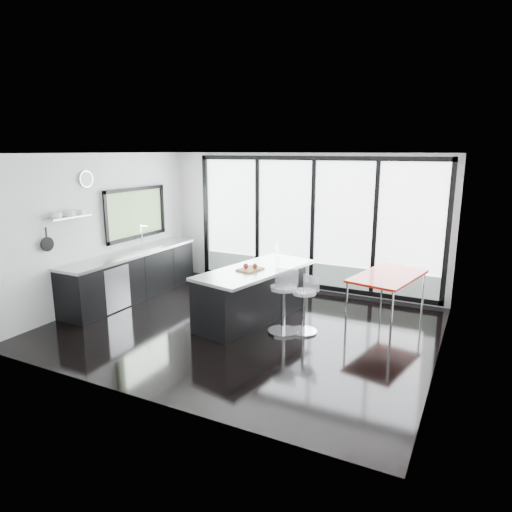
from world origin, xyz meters
The scene contains 11 objects.
floor centered at (0.00, 0.00, 0.00)m, with size 6.00×5.00×0.00m, color black.
ceiling centered at (0.00, 0.00, 2.80)m, with size 6.00×5.00×0.00m, color white.
wall_back centered at (0.27, 2.47, 1.27)m, with size 6.00×0.09×2.80m.
wall_front centered at (0.00, -2.50, 1.40)m, with size 6.00×0.00×2.80m, color silver.
wall_left centered at (-2.97, 0.27, 1.56)m, with size 0.26×5.00×2.80m.
wall_right centered at (3.00, 0.00, 1.40)m, with size 0.00×5.00×2.80m, color silver.
counter_cabinets centered at (-2.67, 0.40, 0.46)m, with size 0.69×3.24×1.36m.
island centered at (-0.01, 0.38, 0.47)m, with size 1.39×2.40×1.20m.
bar_stool_near centered at (0.69, 0.09, 0.39)m, with size 0.49×0.49×0.78m, color silver.
bar_stool_far centered at (0.98, 0.24, 0.35)m, with size 0.44×0.44×0.70m, color silver.
red_table centered at (2.04, 1.36, 0.40)m, with size 0.86×1.51×0.81m, color #991407.
Camera 1 is at (3.40, -6.21, 2.85)m, focal length 32.00 mm.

